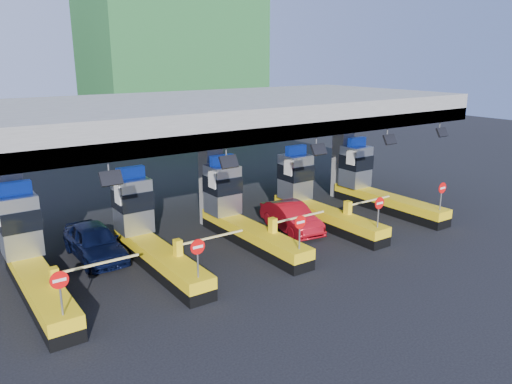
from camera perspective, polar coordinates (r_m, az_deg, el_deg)
ground at (r=25.81m, az=-1.67°, el=-5.48°), size 120.00×120.00×0.00m
toll_canopy at (r=26.75m, az=-5.20°, el=8.75°), size 28.00×12.09×7.00m
toll_lane_far_left at (r=22.12m, az=-24.46°, el=-6.68°), size 4.43×8.00×4.16m
toll_lane_left at (r=23.38m, az=-12.39°, el=-4.45°), size 4.43×8.00×4.16m
toll_lane_center at (r=25.57m, az=-2.04°, el=-2.37°), size 4.43×8.00×4.16m
toll_lane_right at (r=28.48m, az=6.43°, el=-0.60°), size 4.43×8.00×4.16m
toll_lane_far_right at (r=31.91m, az=13.19°, el=0.83°), size 4.43×8.00×4.16m
bg_building_scaffold at (r=58.16m, az=-9.77°, el=19.88°), size 18.00×12.00×28.00m
van at (r=24.46m, az=-17.97°, el=-5.40°), size 1.98×4.84×1.64m
red_car at (r=27.00m, az=4.05°, el=-2.88°), size 2.25×4.72×1.49m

